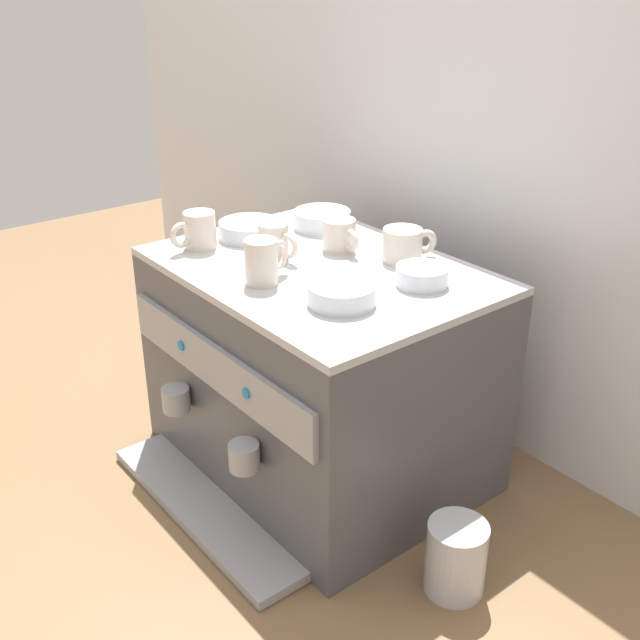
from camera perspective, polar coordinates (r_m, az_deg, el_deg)
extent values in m
plane|color=brown|center=(1.70, 0.00, -10.34)|extent=(4.00, 4.00, 0.00)
cube|color=silver|center=(1.73, 10.23, 7.77)|extent=(2.80, 0.03, 0.96)
cube|color=#4C4C51|center=(1.58, 0.00, -3.89)|extent=(0.65, 0.48, 0.44)
cube|color=#B7B7BC|center=(1.48, 0.00, 3.78)|extent=(0.65, 0.48, 0.02)
cube|color=#939399|center=(1.41, -7.82, -3.50)|extent=(0.60, 0.01, 0.09)
cylinder|color=#1E7AB7|center=(1.50, -10.30, -1.90)|extent=(0.02, 0.01, 0.02)
cylinder|color=#1E7AB7|center=(1.33, -5.52, -5.47)|extent=(0.02, 0.01, 0.02)
cube|color=#939399|center=(1.57, -8.55, -13.75)|extent=(0.55, 0.12, 0.02)
cylinder|color=#939399|center=(1.56, -10.69, -5.82)|extent=(0.06, 0.06, 0.05)
cylinder|color=#939399|center=(1.38, -5.68, -10.09)|extent=(0.06, 0.06, 0.05)
cylinder|color=beige|center=(1.56, 1.42, 6.40)|extent=(0.07, 0.07, 0.06)
torus|color=beige|center=(1.52, 2.32, 5.92)|extent=(0.05, 0.02, 0.05)
cylinder|color=beige|center=(1.51, -3.49, 5.92)|extent=(0.06, 0.06, 0.07)
torus|color=beige|center=(1.48, -2.39, 5.55)|extent=(0.05, 0.02, 0.05)
cylinder|color=beige|center=(1.58, -8.95, 6.65)|extent=(0.07, 0.07, 0.07)
torus|color=beige|center=(1.56, -10.30, 6.25)|extent=(0.02, 0.05, 0.05)
cylinder|color=beige|center=(1.39, -4.31, 4.30)|extent=(0.06, 0.06, 0.08)
torus|color=beige|center=(1.42, -3.18, 4.84)|extent=(0.03, 0.06, 0.06)
cylinder|color=beige|center=(1.51, 6.15, 5.60)|extent=(0.08, 0.08, 0.06)
torus|color=beige|center=(1.53, 7.84, 5.80)|extent=(0.03, 0.05, 0.05)
cylinder|color=silver|center=(1.63, -5.30, 6.73)|extent=(0.13, 0.13, 0.04)
cylinder|color=silver|center=(1.64, -5.28, 6.29)|extent=(0.07, 0.07, 0.01)
cylinder|color=silver|center=(1.40, 7.61, 3.29)|extent=(0.10, 0.10, 0.03)
cylinder|color=silver|center=(1.41, 7.58, 2.80)|extent=(0.05, 0.05, 0.01)
cylinder|color=silver|center=(1.69, 0.15, 7.53)|extent=(0.12, 0.12, 0.04)
cylinder|color=silver|center=(1.69, 0.15, 7.06)|extent=(0.07, 0.07, 0.01)
cylinder|color=silver|center=(1.31, 1.62, 1.95)|extent=(0.12, 0.12, 0.04)
cylinder|color=silver|center=(1.32, 1.61, 1.41)|extent=(0.07, 0.07, 0.01)
cylinder|color=black|center=(1.98, -7.50, 0.11)|extent=(0.15, 0.15, 0.31)
cone|color=black|center=(1.90, -7.84, 5.55)|extent=(0.14, 0.14, 0.09)
cylinder|color=#B7B7BC|center=(1.39, 10.10, -17.05)|extent=(0.10, 0.10, 0.14)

